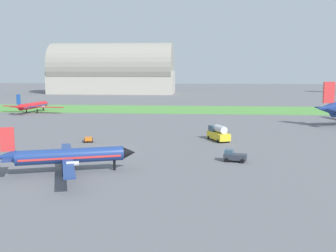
{
  "coord_description": "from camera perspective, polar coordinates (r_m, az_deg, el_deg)",
  "views": [
    {
      "loc": [
        16.3,
        -76.75,
        15.25
      ],
      "look_at": [
        9.3,
        9.79,
        3.0
      ],
      "focal_mm": 45.38,
      "sensor_mm": 36.0,
      "label": 1
    }
  ],
  "objects": [
    {
      "name": "ground_plane",
      "position": [
        79.93,
        -7.24,
        -3.03
      ],
      "size": [
        600.0,
        600.0,
        0.0
      ],
      "primitive_type": "plane",
      "color": "slate"
    },
    {
      "name": "grass_taxiway_strip",
      "position": [
        151.29,
        -1.58,
        2.26
      ],
      "size": [
        360.0,
        28.0,
        0.08
      ],
      "primitive_type": "cube",
      "color": "#549342",
      "rests_on": "ground_plane"
    },
    {
      "name": "airplane_taxiing_turboprop",
      "position": [
        146.66,
        -17.72,
        2.63
      ],
      "size": [
        21.94,
        18.87,
        6.61
      ],
      "rotation": [
        0.0,
        0.0,
        1.39
      ],
      "color": "red",
      "rests_on": "ground_plane"
    },
    {
      "name": "airplane_foreground_turboprop",
      "position": [
        62.63,
        -13.36,
        -3.9
      ],
      "size": [
        19.33,
        22.34,
        6.94
      ],
      "rotation": [
        0.0,
        0.0,
        0.33
      ],
      "color": "navy",
      "rests_on": "ground_plane"
    },
    {
      "name": "fuel_truck_near_gate",
      "position": [
        88.18,
        6.78,
        -0.94
      ],
      "size": [
        4.78,
        6.92,
        3.29
      ],
      "rotation": [
        0.0,
        0.0,
        1.98
      ],
      "color": "yellow",
      "rests_on": "ground_plane"
    },
    {
      "name": "pushback_tug_midfield",
      "position": [
        69.31,
        8.87,
        -4.0
      ],
      "size": [
        3.91,
        2.7,
        1.95
      ],
      "rotation": [
        0.0,
        0.0,
        2.92
      ],
      "color": "#2D333D",
      "rests_on": "ground_plane"
    },
    {
      "name": "baggage_cart_by_runway",
      "position": [
        87.63,
        -10.64,
        -1.75
      ],
      "size": [
        2.33,
        2.76,
        0.9
      ],
      "rotation": [
        0.0,
        0.0,
        1.84
      ],
      "color": "orange",
      "rests_on": "ground_plane"
    },
    {
      "name": "hangar_distant",
      "position": [
        243.3,
        -7.49,
        7.26
      ],
      "size": [
        69.55,
        26.44,
        28.14
      ],
      "color": "#B2AD9E",
      "rests_on": "ground_plane"
    }
  ]
}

